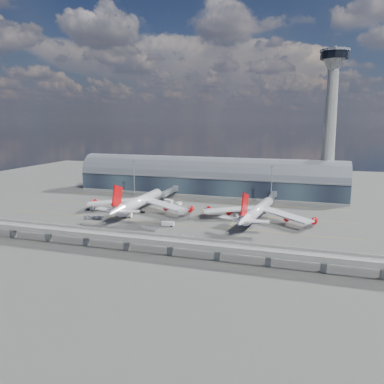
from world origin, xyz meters
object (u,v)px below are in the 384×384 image
(service_truck_4, at_px, (179,204))
(service_truck_5, at_px, (169,202))
(cargo_train_0, at_px, (94,217))
(floodlight_mast_left, at_px, (134,177))
(service_truck_3, at_px, (239,215))
(service_truck_1, at_px, (128,215))
(service_truck_2, at_px, (168,224))
(cargo_train_1, at_px, (148,229))
(cargo_train_2, at_px, (188,237))
(control_tower, at_px, (330,125))
(airliner_right, at_px, (257,212))
(service_truck_0, at_px, (92,207))
(airliner_left, at_px, (139,202))
(floodlight_mast_right, at_px, (271,184))

(service_truck_4, height_order, service_truck_5, service_truck_5)
(cargo_train_0, bearing_deg, floodlight_mast_left, 21.95)
(service_truck_3, xyz_separation_m, service_truck_5, (-50.81, 20.71, -0.03))
(service_truck_1, xyz_separation_m, cargo_train_0, (-16.51, -9.08, -0.60))
(service_truck_1, bearing_deg, service_truck_2, -112.29)
(cargo_train_1, distance_m, cargo_train_2, 24.83)
(service_truck_1, bearing_deg, control_tower, -54.38)
(airliner_right, xyz_separation_m, service_truck_4, (-53.41, 21.99, -4.13))
(service_truck_2, height_order, cargo_train_0, service_truck_2)
(service_truck_2, distance_m, cargo_train_1, 12.00)
(service_truck_1, relative_size, cargo_train_2, 0.82)
(airliner_right, distance_m, service_truck_2, 49.73)
(service_truck_0, xyz_separation_m, service_truck_4, (49.01, 25.04, -0.01))
(floodlight_mast_left, distance_m, cargo_train_1, 93.67)
(service_truck_2, bearing_deg, airliner_left, 47.15)
(control_tower, height_order, airliner_right, control_tower)
(airliner_left, height_order, service_truck_3, airliner_left)
(service_truck_1, bearing_deg, service_truck_0, 66.94)
(service_truck_0, bearing_deg, service_truck_4, -0.88)
(service_truck_5, height_order, cargo_train_0, service_truck_5)
(service_truck_5, bearing_deg, service_truck_3, -85.23)
(floodlight_mast_left, height_order, service_truck_1, floodlight_mast_left)
(service_truck_1, height_order, service_truck_4, service_truck_1)
(airliner_left, distance_m, service_truck_2, 36.85)
(airliner_right, xyz_separation_m, cargo_train_0, (-88.54, -23.11, -4.52))
(control_tower, relative_size, cargo_train_2, 15.41)
(floodlight_mast_left, bearing_deg, airliner_right, -25.54)
(service_truck_5, relative_size, cargo_train_0, 0.64)
(floodlight_mast_left, bearing_deg, airliner_left, -61.05)
(cargo_train_1, relative_size, cargo_train_2, 1.38)
(airliner_right, height_order, service_truck_2, airliner_right)
(control_tower, height_order, service_truck_4, control_tower)
(airliner_left, bearing_deg, floodlight_mast_right, 32.01)
(service_truck_0, bearing_deg, cargo_train_2, -54.70)
(airliner_left, distance_m, service_truck_1, 14.48)
(service_truck_5, bearing_deg, service_truck_1, -168.09)
(floodlight_mast_left, xyz_separation_m, airliner_right, (97.09, -46.39, -8.15))
(floodlight_mast_right, distance_m, service_truck_0, 117.00)
(floodlight_mast_right, relative_size, service_truck_4, 5.32)
(service_truck_4, distance_m, cargo_train_2, 68.67)
(service_truck_0, height_order, cargo_train_1, service_truck_0)
(control_tower, bearing_deg, floodlight_mast_right, -141.34)
(control_tower, height_order, service_truck_0, control_tower)
(service_truck_5, distance_m, cargo_train_2, 74.60)
(airliner_left, relative_size, service_truck_4, 14.75)
(floodlight_mast_left, distance_m, cargo_train_2, 113.17)
(airliner_left, height_order, cargo_train_2, airliner_left)
(floodlight_mast_left, xyz_separation_m, service_truck_3, (86.25, -42.47, -11.94))
(service_truck_1, xyz_separation_m, service_truck_4, (18.62, 36.02, -0.21))
(airliner_right, bearing_deg, service_truck_4, 164.76)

